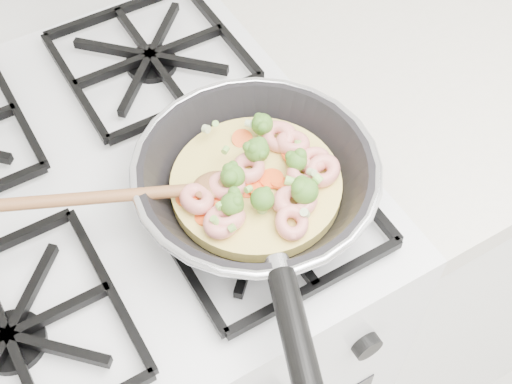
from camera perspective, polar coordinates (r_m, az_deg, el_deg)
stove at (r=1.24m, az=-9.32°, el=-11.75°), size 0.60×0.60×0.92m
counter_right at (r=1.53m, az=18.78°, el=2.54°), size 1.00×0.60×0.90m
skillet at (r=0.78m, az=0.05°, el=0.70°), size 0.44×0.45×0.10m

